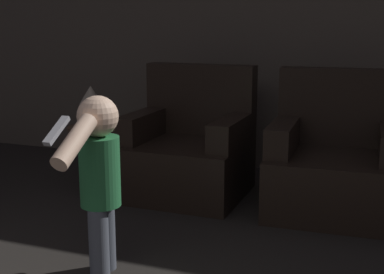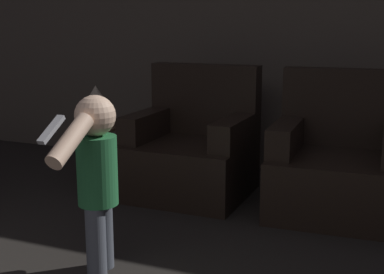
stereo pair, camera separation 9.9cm
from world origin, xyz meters
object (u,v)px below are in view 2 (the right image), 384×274
at_px(person_toddler, 96,171).
at_px(lamp, 96,95).
at_px(armchair_left, 192,151).
at_px(armchair_right, 338,165).

xyz_separation_m(person_toddler, lamp, (-0.86, 1.35, 0.16)).
distance_m(armchair_left, lamp, 0.88).
xyz_separation_m(armchair_right, lamp, (-1.85, -0.06, 0.38)).
distance_m(armchair_left, person_toddler, 1.43).
bearing_deg(person_toddler, armchair_left, -9.78).
relative_size(armchair_left, lamp, 2.96).
height_order(armchair_right, person_toddler, armchair_right).
height_order(armchair_left, person_toddler, armchair_left).
bearing_deg(armchair_left, armchair_right, 0.32).
xyz_separation_m(armchair_left, lamp, (-0.79, -0.06, 0.38)).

